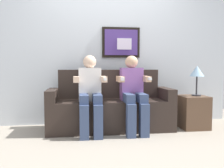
# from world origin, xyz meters

# --- Properties ---
(ground_plane) EXTENTS (5.51, 5.51, 0.00)m
(ground_plane) POSITION_xyz_m (0.00, 0.00, 0.00)
(ground_plane) COLOR #9E9384
(back_wall_assembly) EXTENTS (4.24, 0.10, 2.60)m
(back_wall_assembly) POSITION_xyz_m (0.01, 0.76, 1.30)
(back_wall_assembly) COLOR silver
(back_wall_assembly) RESTS_ON ground_plane
(couch) EXTENTS (1.84, 0.58, 0.90)m
(couch) POSITION_xyz_m (0.00, 0.33, 0.31)
(couch) COLOR #2D231E
(couch) RESTS_ON ground_plane
(person_on_left) EXTENTS (0.46, 0.56, 1.11)m
(person_on_left) POSITION_xyz_m (-0.31, 0.16, 0.61)
(person_on_left) COLOR white
(person_on_left) RESTS_ON ground_plane
(person_on_right) EXTENTS (0.46, 0.56, 1.11)m
(person_on_right) POSITION_xyz_m (0.31, 0.16, 0.61)
(person_on_right) COLOR #8C59A5
(person_on_right) RESTS_ON ground_plane
(side_table_right) EXTENTS (0.40, 0.40, 0.50)m
(side_table_right) POSITION_xyz_m (1.27, 0.22, 0.25)
(side_table_right) COLOR brown
(side_table_right) RESTS_ON ground_plane
(table_lamp) EXTENTS (0.22, 0.22, 0.46)m
(table_lamp) POSITION_xyz_m (1.32, 0.22, 0.86)
(table_lamp) COLOR #333338
(table_lamp) RESTS_ON side_table_right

